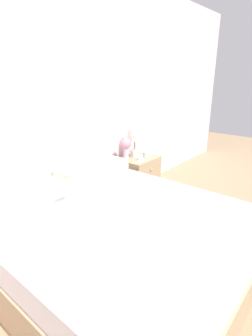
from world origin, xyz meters
TOP-DOWN VIEW (x-y plane):
  - ground_plane at (0.00, 0.00)m, footprint 12.00×12.00m
  - wall_back at (0.00, 0.07)m, footprint 8.00×0.06m
  - bed at (0.00, -0.88)m, footprint 1.75×1.91m
  - nightstand at (1.23, -0.21)m, footprint 0.48×0.41m
  - table_lamp at (1.24, -0.15)m, footprint 0.18×0.18m
  - flower_vase at (1.07, -0.14)m, footprint 0.13×0.13m
  - teacup at (1.16, -0.30)m, footprint 0.10×0.10m
  - alarm_clock at (1.31, -0.27)m, footprint 0.08×0.04m

SIDE VIEW (x-z plane):
  - ground_plane at x=0.00m, z-range 0.00..0.00m
  - nightstand at x=1.23m, z-range 0.00..0.55m
  - bed at x=0.00m, z-range -0.24..0.83m
  - teacup at x=1.16m, z-range 0.55..0.61m
  - alarm_clock at x=1.31m, z-range 0.55..0.62m
  - flower_vase at x=1.07m, z-range 0.59..0.86m
  - table_lamp at x=1.24m, z-range 0.62..0.98m
  - wall_back at x=0.00m, z-range 0.00..2.60m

